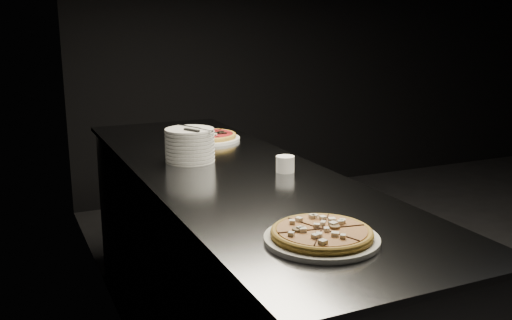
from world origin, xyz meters
name	(u,v)px	position (x,y,z in m)	size (l,w,h in m)	color
wall_left	(134,53)	(-2.50, 0.00, 1.40)	(0.02, 5.00, 2.80)	black
wall_back	(341,34)	(0.00, 2.50, 1.40)	(5.00, 0.02, 2.80)	black
counter	(230,271)	(-2.13, 0.00, 0.46)	(0.74, 2.44, 0.92)	slate
pizza_mushroom	(322,235)	(-2.20, -0.86, 0.94)	(0.33, 0.33, 0.04)	white
pizza_tomato	(208,136)	(-2.01, 0.59, 0.94)	(0.38, 0.38, 0.04)	white
plate_stack	(190,145)	(-2.23, 0.20, 0.99)	(0.21, 0.21, 0.14)	white
cutlery	(192,129)	(-2.23, 0.18, 1.07)	(0.08, 0.22, 0.01)	silver
ramekin	(285,164)	(-1.94, -0.14, 0.95)	(0.08, 0.08, 0.07)	white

